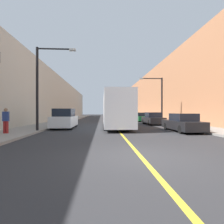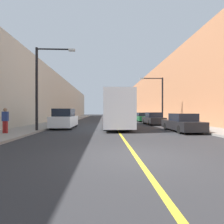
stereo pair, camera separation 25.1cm
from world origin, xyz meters
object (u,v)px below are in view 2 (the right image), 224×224
object	(u,v)px
street_lamp_left	(41,82)
pedestrian	(5,120)
car_right_far	(142,117)
street_lamp_right	(160,96)
parked_suv_left	(64,119)
car_right_near	(182,123)
bus	(115,110)
car_right_mid	(153,119)

from	to	relation	value
street_lamp_left	pedestrian	size ratio (longest dim) A/B	3.80
car_right_far	street_lamp_left	size ratio (longest dim) A/B	0.66
car_right_far	street_lamp_right	bearing A→B (deg)	-79.24
car_right_far	street_lamp_left	distance (m)	18.23
parked_suv_left	pedestrian	size ratio (longest dim) A/B	2.64
parked_suv_left	car_right_near	xyz separation A→B (m)	(10.12, -3.34, -0.21)
car_right_near	pedestrian	world-z (taller)	pedestrian
parked_suv_left	street_lamp_right	size ratio (longest dim) A/B	0.77
car_right_near	car_right_far	world-z (taller)	car_right_far
car_right_near	bus	bearing A→B (deg)	137.26
car_right_mid	car_right_far	bearing A→B (deg)	89.39
street_lamp_left	street_lamp_right	xyz separation A→B (m)	(12.23, 8.48, -0.32)
bus	street_lamp_right	bearing A→B (deg)	33.11
bus	street_lamp_right	xyz separation A→B (m)	(6.08, 3.97, 1.84)
car_right_mid	parked_suv_left	bearing A→B (deg)	-156.52
car_right_near	car_right_mid	world-z (taller)	car_right_mid
parked_suv_left	street_lamp_right	distance (m)	12.64
street_lamp_left	parked_suv_left	bearing A→B (deg)	70.33
car_right_far	car_right_near	bearing A→B (deg)	-89.74
car_right_mid	street_lamp_right	xyz separation A→B (m)	(1.12, 1.00, 2.98)
car_right_far	pedestrian	bearing A→B (deg)	-129.28
bus	car_right_mid	world-z (taller)	bus
bus	pedestrian	xyz separation A→B (m)	(-7.91, -6.31, -0.79)
pedestrian	parked_suv_left	bearing A→B (deg)	59.70
bus	car_right_far	distance (m)	10.82
street_lamp_left	street_lamp_right	distance (m)	14.88
parked_suv_left	pedestrian	world-z (taller)	parked_suv_left
street_lamp_right	pedestrian	distance (m)	17.56
car_right_mid	car_right_far	size ratio (longest dim) A/B	1.05
car_right_mid	bus	bearing A→B (deg)	-149.16
car_right_near	car_right_far	bearing A→B (deg)	90.26
car_right_near	car_right_far	distance (m)	14.22
car_right_near	street_lamp_left	xyz separation A→B (m)	(-11.24, 0.20, 3.32)
street_lamp_left	bus	bearing A→B (deg)	36.29
parked_suv_left	car_right_mid	bearing A→B (deg)	23.48
bus	street_lamp_left	bearing A→B (deg)	-143.71
car_right_mid	street_lamp_left	distance (m)	13.78
car_right_mid	pedestrian	world-z (taller)	pedestrian
car_right_mid	street_lamp_right	bearing A→B (deg)	41.82
car_right_far	pedestrian	size ratio (longest dim) A/B	2.49
bus	car_right_mid	bearing A→B (deg)	30.84
car_right_mid	street_lamp_right	size ratio (longest dim) A/B	0.76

